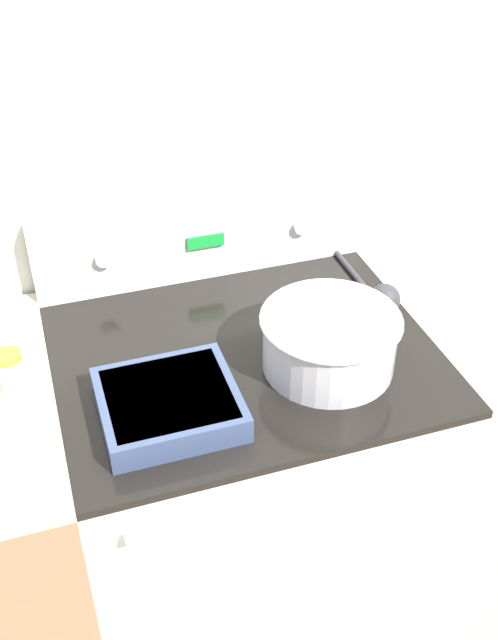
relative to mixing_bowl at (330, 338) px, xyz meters
The scene contains 7 objects.
kitchen_wall 0.58m from the mixing_bowl, 107.29° to the left, with size 8.00×0.05×2.50m.
stove_range 0.56m from the mixing_bowl, 143.97° to the left, with size 0.81×0.72×0.92m.
control_panel 0.46m from the mixing_bowl, 109.54° to the left, with size 0.81×0.07×0.20m.
mixing_bowl is the anchor object (origin of this frame).
casserole_dish 0.36m from the mixing_bowl, behind, with size 0.26×0.24×0.06m.
ladle 0.25m from the mixing_bowl, 38.29° to the left, with size 0.07×0.32×0.07m.
spice_jar_yellow_cap 0.64m from the mixing_bowl, 169.43° to the left, with size 0.06×0.06×0.09m.
Camera 1 is at (-0.39, -0.87, 1.93)m, focal length 42.00 mm.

